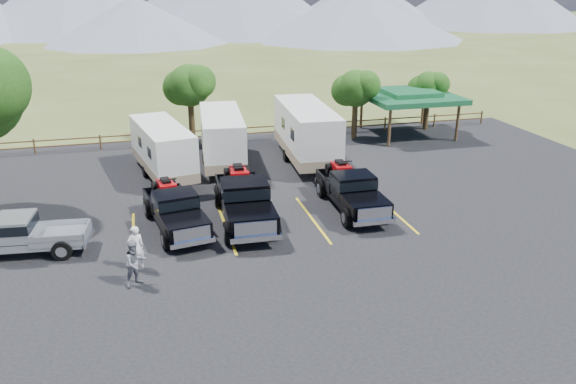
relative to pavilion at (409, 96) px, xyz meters
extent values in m
plane|color=#3F4D20|center=(-13.00, -17.00, -2.79)|extent=(320.00, 320.00, 0.00)
cube|color=black|center=(-13.00, -14.00, -2.77)|extent=(44.00, 34.00, 0.04)
cube|color=gold|center=(-19.00, -13.00, -2.74)|extent=(0.12, 5.50, 0.01)
cube|color=gold|center=(-15.00, -13.00, -2.74)|extent=(0.12, 5.50, 0.01)
cube|color=gold|center=(-11.00, -13.00, -2.74)|extent=(0.12, 5.50, 0.01)
cube|color=gold|center=(-7.00, -13.00, -2.74)|extent=(0.12, 5.50, 0.01)
cylinder|color=black|center=(-4.00, 0.00, -1.39)|extent=(0.39, 0.39, 2.80)
sphere|color=#1C4711|center=(-4.00, 0.00, 0.71)|extent=(2.52, 2.52, 2.52)
sphere|color=#1C4711|center=(-3.46, -0.45, 0.98)|extent=(1.98, 1.98, 1.98)
sphere|color=#1C4711|center=(-4.50, 0.40, 0.53)|extent=(2.16, 2.16, 2.16)
cylinder|color=black|center=(2.00, 1.00, -1.53)|extent=(0.38, 0.38, 2.52)
sphere|color=#1C4711|center=(2.00, 1.00, 0.36)|extent=(2.24, 2.24, 2.24)
sphere|color=#1C4711|center=(2.48, 0.60, 0.60)|extent=(1.76, 1.76, 1.76)
sphere|color=#1C4711|center=(1.55, 1.35, 0.20)|extent=(1.92, 1.92, 1.92)
cylinder|color=black|center=(-15.00, 2.00, -1.25)|extent=(0.41, 0.41, 3.08)
sphere|color=#1C4711|center=(-15.00, 2.00, 1.06)|extent=(2.80, 2.80, 2.80)
sphere|color=#1C4711|center=(-14.40, 1.50, 1.36)|extent=(2.20, 2.20, 2.20)
sphere|color=#1C4711|center=(-15.56, 2.44, 0.86)|extent=(2.40, 2.40, 2.40)
cylinder|color=brown|center=(-25.00, 1.50, -2.29)|extent=(0.12, 0.12, 1.00)
cylinder|color=brown|center=(-21.00, 1.50, -2.29)|extent=(0.12, 0.12, 1.00)
cylinder|color=brown|center=(-17.00, 1.50, -2.29)|extent=(0.12, 0.12, 1.00)
cylinder|color=brown|center=(-13.00, 1.50, -2.29)|extent=(0.12, 0.12, 1.00)
cylinder|color=brown|center=(-9.00, 1.50, -2.29)|extent=(0.12, 0.12, 1.00)
cylinder|color=brown|center=(-5.00, 1.50, -2.29)|extent=(0.12, 0.12, 1.00)
cylinder|color=brown|center=(-1.00, 1.50, -2.29)|extent=(0.12, 0.12, 1.00)
cylinder|color=brown|center=(3.00, 1.50, -2.29)|extent=(0.12, 0.12, 1.00)
cylinder|color=brown|center=(7.00, 1.50, -2.29)|extent=(0.12, 0.12, 1.00)
cube|color=brown|center=(-11.00, 1.50, -2.34)|extent=(36.00, 0.06, 0.08)
cube|color=brown|center=(-11.00, 1.50, -1.94)|extent=(36.00, 0.06, 0.08)
cylinder|color=brown|center=(-2.50, -2.50, -1.49)|extent=(0.20, 0.20, 2.60)
cylinder|color=brown|center=(-2.50, 2.50, -1.49)|extent=(0.20, 0.20, 2.60)
cylinder|color=brown|center=(2.50, -2.50, -1.49)|extent=(0.20, 0.20, 2.60)
cylinder|color=brown|center=(2.50, 2.50, -1.49)|extent=(0.20, 0.20, 2.60)
cube|color=#1B6138|center=(0.00, 0.00, -0.04)|extent=(6.20, 6.20, 0.35)
cube|color=#1B6138|center=(0.00, 0.00, 0.26)|extent=(3.50, 3.50, 0.35)
cone|color=gray|center=(35.00, 97.00, 3.21)|extent=(40.00, 40.00, 12.00)
cone|color=gray|center=(-18.00, 70.00, 1.21)|extent=(32.00, 32.00, 8.00)
cone|color=gray|center=(22.00, 67.00, 1.71)|extent=(40.00, 40.00, 9.00)
cube|color=black|center=(-17.13, -12.49, -2.16)|extent=(2.58, 5.54, 0.34)
cube|color=black|center=(-16.83, -14.26, -1.81)|extent=(2.05, 1.96, 0.47)
cube|color=black|center=(-17.11, -12.60, -1.49)|extent=(1.97, 1.73, 0.93)
cube|color=black|center=(-17.11, -12.60, -1.35)|extent=(2.02, 1.79, 0.42)
cube|color=black|center=(-17.41, -10.83, -1.90)|extent=(2.14, 2.51, 0.51)
cube|color=silver|center=(-16.67, -15.20, -1.86)|extent=(1.49, 0.32, 0.51)
cube|color=silver|center=(-16.66, -15.25, -2.22)|extent=(1.83, 0.47, 0.21)
cube|color=silver|center=(-17.59, -9.73, -2.22)|extent=(1.83, 0.45, 0.21)
cylinder|color=black|center=(-17.68, -14.46, -2.33)|extent=(0.42, 0.88, 0.84)
cylinder|color=black|center=(-15.95, -14.16, -2.33)|extent=(0.42, 0.88, 0.84)
cylinder|color=black|center=(-18.30, -10.81, -2.33)|extent=(0.42, 0.88, 0.84)
cylinder|color=black|center=(-16.57, -10.52, -2.33)|extent=(0.42, 0.88, 0.84)
cube|color=#9A080B|center=(-17.41, -10.83, -1.27)|extent=(0.85, 1.31, 0.33)
cube|color=black|center=(-17.41, -10.83, -1.04)|extent=(0.49, 0.75, 0.17)
cube|color=#9A080B|center=(-17.32, -11.34, -1.18)|extent=(0.79, 0.45, 0.21)
cylinder|color=black|center=(-17.34, -11.25, -0.85)|extent=(0.84, 0.20, 0.06)
cylinder|color=black|center=(-17.74, -11.41, -1.46)|extent=(0.33, 0.56, 0.52)
cylinder|color=black|center=(-16.91, -11.27, -1.46)|extent=(0.33, 0.56, 0.52)
cylinder|color=black|center=(-17.91, -10.39, -1.46)|extent=(0.33, 0.56, 0.52)
cylinder|color=black|center=(-17.08, -10.25, -1.46)|extent=(0.33, 0.56, 0.52)
cube|color=black|center=(-14.05, -12.45, -2.07)|extent=(2.23, 6.20, 0.39)
cube|color=black|center=(-14.13, -14.51, -1.67)|extent=(2.14, 2.02, 0.54)
cube|color=black|center=(-14.05, -12.58, -1.30)|extent=(2.09, 1.76, 1.07)
cube|color=black|center=(-14.05, -12.58, -1.14)|extent=(2.13, 1.82, 0.48)
cube|color=black|center=(-13.97, -10.52, -1.78)|extent=(2.17, 2.66, 0.59)
cube|color=silver|center=(-14.18, -15.60, -1.73)|extent=(1.72, 0.16, 0.59)
cube|color=silver|center=(-14.18, -15.67, -2.14)|extent=(2.11, 0.28, 0.24)
cube|color=silver|center=(-13.91, -9.23, -2.14)|extent=(2.11, 0.26, 0.24)
cylinder|color=black|center=(-15.15, -14.53, -2.26)|extent=(0.36, 0.98, 0.97)
cylinder|color=black|center=(-13.13, -14.62, -2.26)|extent=(0.36, 0.98, 0.97)
cylinder|color=black|center=(-14.97, -10.29, -2.26)|extent=(0.36, 0.98, 0.97)
cylinder|color=black|center=(-12.95, -10.37, -2.26)|extent=(0.36, 0.98, 0.97)
cube|color=#9A080B|center=(-13.97, -10.52, -1.05)|extent=(0.81, 1.43, 0.38)
cube|color=black|center=(-13.97, -10.52, -0.78)|extent=(0.46, 0.82, 0.19)
cube|color=#9A080B|center=(-13.99, -11.11, -0.94)|extent=(0.87, 0.41, 0.24)
cylinder|color=black|center=(-13.99, -11.00, -0.57)|extent=(0.97, 0.10, 0.06)
cylinder|color=black|center=(-14.47, -11.09, -1.27)|extent=(0.30, 0.61, 0.60)
cylinder|color=black|center=(-13.51, -11.13, -1.27)|extent=(0.30, 0.61, 0.60)
cylinder|color=black|center=(-14.42, -9.91, -1.27)|extent=(0.30, 0.61, 0.60)
cylinder|color=black|center=(-13.46, -9.95, -1.27)|extent=(0.30, 0.61, 0.60)
cube|color=black|center=(-8.83, -12.29, -2.13)|extent=(1.89, 5.59, 0.35)
cube|color=black|center=(-8.86, -14.16, -1.77)|extent=(1.90, 1.79, 0.49)
cube|color=black|center=(-8.83, -12.41, -1.43)|extent=(1.86, 1.55, 0.98)
cube|color=black|center=(-8.83, -12.41, -1.28)|extent=(1.90, 1.61, 0.44)
cube|color=black|center=(-8.80, -10.53, -1.86)|extent=(1.91, 2.37, 0.54)
cube|color=silver|center=(-8.87, -15.16, -1.82)|extent=(1.56, 0.10, 0.54)
cube|color=silver|center=(-8.88, -15.22, -2.19)|extent=(1.92, 0.21, 0.21)
cube|color=silver|center=(-8.78, -9.36, -2.19)|extent=(1.92, 0.19, 0.21)
cylinder|color=black|center=(-9.78, -14.21, -2.31)|extent=(0.31, 0.88, 0.88)
cylinder|color=black|center=(-7.94, -14.24, -2.31)|extent=(0.31, 0.88, 0.88)
cylinder|color=black|center=(-9.71, -10.34, -2.31)|extent=(0.31, 0.88, 0.88)
cylinder|color=black|center=(-7.88, -10.37, -2.31)|extent=(0.31, 0.88, 0.88)
cube|color=#9A080B|center=(-8.80, -10.53, -1.20)|extent=(0.70, 1.28, 0.34)
cube|color=black|center=(-8.80, -10.53, -0.96)|extent=(0.40, 0.74, 0.18)
cube|color=#9A080B|center=(-8.81, -11.07, -1.11)|extent=(0.79, 0.35, 0.21)
cylinder|color=black|center=(-8.81, -10.97, -0.77)|extent=(0.88, 0.07, 0.06)
cylinder|color=black|center=(-9.25, -11.06, -1.40)|extent=(0.26, 0.55, 0.55)
cylinder|color=black|center=(-8.37, -11.08, -1.40)|extent=(0.26, 0.55, 0.55)
cylinder|color=black|center=(-9.23, -9.99, -1.40)|extent=(0.26, 0.55, 0.55)
cylinder|color=black|center=(-8.35, -10.00, -1.40)|extent=(0.26, 0.55, 0.55)
cube|color=silver|center=(-17.27, -5.02, -1.04)|extent=(3.41, 7.03, 2.43)
cube|color=gray|center=(-17.27, -5.02, -1.98)|extent=(3.43, 7.07, 0.54)
cube|color=black|center=(-18.01, -6.89, -0.80)|extent=(0.17, 0.80, 0.54)
cube|color=black|center=(-15.88, -6.47, -0.80)|extent=(0.17, 0.80, 0.54)
cylinder|color=black|center=(-18.31, -4.95, -2.43)|extent=(0.34, 0.66, 0.63)
cylinder|color=black|center=(-16.32, -4.57, -2.43)|extent=(0.34, 0.66, 0.63)
cube|color=black|center=(-16.47, -9.13, -2.30)|extent=(0.42, 1.61, 0.09)
cube|color=silver|center=(-13.77, -3.75, -0.94)|extent=(2.89, 7.32, 2.57)
cube|color=gray|center=(-13.77, -3.75, -1.94)|extent=(2.92, 7.36, 0.57)
cube|color=black|center=(-15.07, -5.44, -0.68)|extent=(0.09, 0.86, 0.57)
cube|color=black|center=(-12.77, -5.63, -0.68)|extent=(0.09, 0.86, 0.57)
cylinder|color=black|center=(-14.82, -3.38, -2.41)|extent=(0.29, 0.69, 0.67)
cylinder|color=black|center=(-12.67, -3.56, -2.41)|extent=(0.29, 0.69, 0.67)
cube|color=black|center=(-14.15, -8.17, -2.27)|extent=(0.26, 1.72, 0.10)
cube|color=silver|center=(-8.80, -4.44, -0.77)|extent=(2.94, 7.94, 2.81)
cube|color=gray|center=(-8.80, -4.44, -1.86)|extent=(2.97, 7.98, 0.62)
cube|color=black|center=(-10.17, -6.31, -0.49)|extent=(0.07, 0.94, 0.62)
cube|color=black|center=(-7.65, -6.46, -0.49)|extent=(0.07, 0.94, 0.62)
cylinder|color=black|center=(-9.96, -4.06, -2.38)|extent=(0.30, 0.74, 0.73)
cylinder|color=black|center=(-7.61, -4.19, -2.38)|extent=(0.30, 0.74, 0.73)
cube|color=black|center=(-9.08, -9.27, -2.23)|extent=(0.23, 1.88, 0.10)
cube|color=#A6AAAF|center=(-23.32, -13.38, -2.20)|extent=(5.11, 2.09, 0.31)
cube|color=#A6AAAF|center=(-23.42, -13.37, -1.57)|extent=(1.52, 1.77, 0.87)
cube|color=black|center=(-23.42, -13.37, -1.44)|extent=(1.57, 1.81, 0.39)
cube|color=#A6AAAF|center=(-21.76, -13.54, -1.96)|extent=(2.25, 1.88, 0.48)
cube|color=silver|center=(-20.72, -13.64, -2.25)|extent=(0.31, 1.71, 0.19)
cylinder|color=black|center=(-21.52, -12.74, -2.36)|extent=(0.81, 0.34, 0.78)
cylinder|color=black|center=(-21.69, -14.37, -2.36)|extent=(0.81, 0.34, 0.78)
imported|color=white|center=(-18.84, -15.83, -1.87)|extent=(0.73, 0.59, 1.75)
imported|color=slate|center=(-18.86, -17.09, -1.88)|extent=(1.06, 0.99, 1.73)
camera|label=1|loc=(-18.09, -35.71, 7.55)|focal=35.00mm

